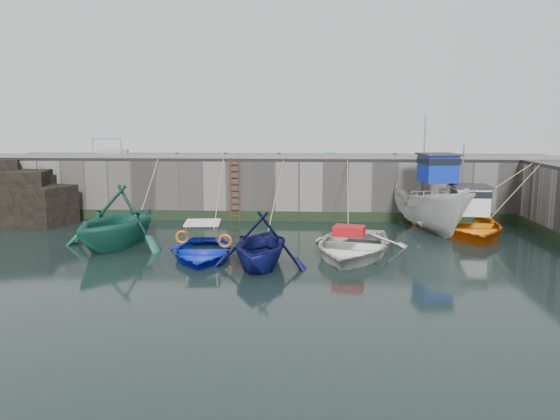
# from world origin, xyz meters

# --- Properties ---
(ground) EXTENTS (120.00, 120.00, 0.00)m
(ground) POSITION_xyz_m (0.00, 0.00, 0.00)
(ground) COLOR black
(ground) RESTS_ON ground
(quay_back) EXTENTS (30.00, 5.00, 3.00)m
(quay_back) POSITION_xyz_m (0.00, 12.50, 1.50)
(quay_back) COLOR slate
(quay_back) RESTS_ON ground
(road_back) EXTENTS (30.00, 5.00, 0.16)m
(road_back) POSITION_xyz_m (0.00, 12.50, 3.08)
(road_back) COLOR black
(road_back) RESTS_ON quay_back
(kerb_back) EXTENTS (30.00, 0.30, 0.20)m
(kerb_back) POSITION_xyz_m (0.00, 10.15, 3.26)
(kerb_back) COLOR slate
(kerb_back) RESTS_ON road_back
(algae_back) EXTENTS (30.00, 0.08, 0.50)m
(algae_back) POSITION_xyz_m (0.00, 9.96, 0.25)
(algae_back) COLOR black
(algae_back) RESTS_ON ground
(rock_outcrop) EXTENTS (5.85, 4.24, 3.41)m
(rock_outcrop) POSITION_xyz_m (-12.92, 9.11, 1.26)
(rock_outcrop) COLOR black
(rock_outcrop) RESTS_ON ground
(ladder) EXTENTS (0.51, 0.08, 3.20)m
(ladder) POSITION_xyz_m (-2.00, 9.91, 1.59)
(ladder) COLOR #3F1E0F
(ladder) RESTS_ON ground
(boat_near_white) EXTENTS (5.61, 6.15, 2.77)m
(boat_near_white) POSITION_xyz_m (-5.94, 3.98, 0.00)
(boat_near_white) COLOR #195948
(boat_near_white) RESTS_ON ground
(boat_near_white_rope) EXTENTS (0.04, 4.37, 3.10)m
(boat_near_white_rope) POSITION_xyz_m (-5.94, 8.24, 0.00)
(boat_near_white_rope) COLOR tan
(boat_near_white_rope) RESTS_ON ground
(boat_near_blue) EXTENTS (3.63, 4.76, 0.92)m
(boat_near_blue) POSITION_xyz_m (-2.21, 2.42, 0.00)
(boat_near_blue) COLOR #0D25C3
(boat_near_blue) RESTS_ON ground
(boat_near_blue_rope) EXTENTS (0.04, 5.71, 3.10)m
(boat_near_blue_rope) POSITION_xyz_m (-2.21, 7.46, 0.00)
(boat_near_blue_rope) COLOR tan
(boat_near_blue_rope) RESTS_ON ground
(boat_near_blacktrim) EXTENTS (3.85, 4.38, 2.20)m
(boat_near_blacktrim) POSITION_xyz_m (0.11, 1.23, 0.00)
(boat_near_blacktrim) COLOR #0A0E40
(boat_near_blacktrim) RESTS_ON ground
(boat_near_blacktrim_rope) EXTENTS (0.04, 6.79, 3.10)m
(boat_near_blacktrim_rope) POSITION_xyz_m (0.11, 6.86, 0.00)
(boat_near_blacktrim_rope) COLOR tan
(boat_near_blacktrim_rope) RESTS_ON ground
(boat_near_navy) EXTENTS (5.31, 6.49, 1.18)m
(boat_near_navy) POSITION_xyz_m (3.43, 3.17, 0.00)
(boat_near_navy) COLOR silver
(boat_near_navy) RESTS_ON ground
(boat_near_navy_rope) EXTENTS (0.04, 5.05, 3.10)m
(boat_near_navy_rope) POSITION_xyz_m (3.43, 7.84, 0.00)
(boat_near_navy_rope) COLOR tan
(boat_near_navy_rope) RESTS_ON ground
(boat_far_white) EXTENTS (3.62, 7.18, 5.65)m
(boat_far_white) POSITION_xyz_m (7.44, 8.21, 1.11)
(boat_far_white) COLOR silver
(boat_far_white) RESTS_ON ground
(boat_far_orange) EXTENTS (4.87, 6.57, 4.31)m
(boat_far_orange) POSITION_xyz_m (8.84, 7.47, 0.42)
(boat_far_orange) COLOR orange
(boat_far_orange) RESTS_ON ground
(fish_crate) EXTENTS (0.54, 0.45, 0.29)m
(fish_crate) POSITION_xyz_m (2.76, 10.35, 3.31)
(fish_crate) COLOR #198B3C
(fish_crate) RESTS_ON road_back
(railing) EXTENTS (1.60, 1.05, 1.00)m
(railing) POSITION_xyz_m (-8.75, 11.25, 3.36)
(railing) COLOR #A5A8AD
(railing) RESTS_ON road_back
(bollard_a) EXTENTS (0.18, 0.18, 0.28)m
(bollard_a) POSITION_xyz_m (-5.00, 10.25, 3.30)
(bollard_a) COLOR #3F1E0F
(bollard_a) RESTS_ON road_back
(bollard_b) EXTENTS (0.18, 0.18, 0.28)m
(bollard_b) POSITION_xyz_m (-2.50, 10.25, 3.30)
(bollard_b) COLOR #3F1E0F
(bollard_b) RESTS_ON road_back
(bollard_c) EXTENTS (0.18, 0.18, 0.28)m
(bollard_c) POSITION_xyz_m (0.20, 10.25, 3.30)
(bollard_c) COLOR #3F1E0F
(bollard_c) RESTS_ON road_back
(bollard_d) EXTENTS (0.18, 0.18, 0.28)m
(bollard_d) POSITION_xyz_m (2.80, 10.25, 3.30)
(bollard_d) COLOR #3F1E0F
(bollard_d) RESTS_ON road_back
(bollard_e) EXTENTS (0.18, 0.18, 0.28)m
(bollard_e) POSITION_xyz_m (6.00, 10.25, 3.30)
(bollard_e) COLOR #3F1E0F
(bollard_e) RESTS_ON road_back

